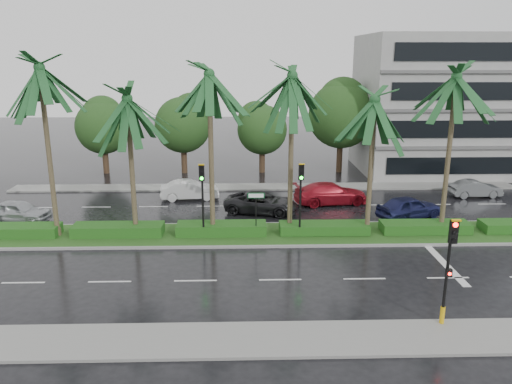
{
  "coord_description": "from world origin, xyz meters",
  "views": [
    {
      "loc": [
        -1.72,
        -26.54,
        10.22
      ],
      "look_at": [
        -0.97,
        1.5,
        2.52
      ],
      "focal_mm": 35.0,
      "sensor_mm": 36.0,
      "label": 1
    }
  ],
  "objects_px": {
    "signal_median_left": "(202,190)",
    "car_red": "(331,193)",
    "street_sign": "(256,204)",
    "car_grey": "(475,189)",
    "signal_near": "(449,268)",
    "car_blue": "(409,207)",
    "car_silver": "(18,211)",
    "car_darkgrey": "(261,203)",
    "car_white": "(190,190)"
  },
  "relations": [
    {
      "from": "signal_near",
      "to": "car_darkgrey",
      "type": "height_order",
      "value": "signal_near"
    },
    {
      "from": "car_white",
      "to": "car_blue",
      "type": "relative_size",
      "value": 0.97
    },
    {
      "from": "car_grey",
      "to": "car_white",
      "type": "bearing_deg",
      "value": 86.3
    },
    {
      "from": "car_darkgrey",
      "to": "car_blue",
      "type": "height_order",
      "value": "car_blue"
    },
    {
      "from": "street_sign",
      "to": "car_white",
      "type": "xyz_separation_m",
      "value": [
        -4.65,
        8.38,
        -1.43
      ]
    },
    {
      "from": "car_white",
      "to": "car_red",
      "type": "bearing_deg",
      "value": -104.26
    },
    {
      "from": "car_red",
      "to": "car_silver",
      "type": "bearing_deg",
      "value": 90.47
    },
    {
      "from": "car_silver",
      "to": "car_darkgrey",
      "type": "relative_size",
      "value": 0.82
    },
    {
      "from": "signal_near",
      "to": "car_darkgrey",
      "type": "relative_size",
      "value": 0.88
    },
    {
      "from": "street_sign",
      "to": "car_grey",
      "type": "bearing_deg",
      "value": 26.93
    },
    {
      "from": "signal_median_left",
      "to": "street_sign",
      "type": "distance_m",
      "value": 3.13
    },
    {
      "from": "car_red",
      "to": "car_white",
      "type": "bearing_deg",
      "value": 72.93
    },
    {
      "from": "car_white",
      "to": "car_grey",
      "type": "bearing_deg",
      "value": -96.07
    },
    {
      "from": "car_darkgrey",
      "to": "car_grey",
      "type": "xyz_separation_m",
      "value": [
        16.1,
        3.48,
        -0.06
      ]
    },
    {
      "from": "street_sign",
      "to": "car_silver",
      "type": "relative_size",
      "value": 0.64
    },
    {
      "from": "signal_near",
      "to": "car_silver",
      "type": "distance_m",
      "value": 25.82
    },
    {
      "from": "car_silver",
      "to": "car_white",
      "type": "bearing_deg",
      "value": -55.09
    },
    {
      "from": "street_sign",
      "to": "car_grey",
      "type": "xyz_separation_m",
      "value": [
        16.6,
        8.43,
        -1.5
      ]
    },
    {
      "from": "car_red",
      "to": "car_blue",
      "type": "height_order",
      "value": "car_red"
    },
    {
      "from": "car_white",
      "to": "car_blue",
      "type": "height_order",
      "value": "car_blue"
    },
    {
      "from": "street_sign",
      "to": "car_silver",
      "type": "xyz_separation_m",
      "value": [
        -15.0,
        3.52,
        -1.43
      ]
    },
    {
      "from": "street_sign",
      "to": "signal_near",
      "type": "bearing_deg",
      "value": -54.66
    },
    {
      "from": "signal_near",
      "to": "car_darkgrey",
      "type": "bearing_deg",
      "value": 113.68
    },
    {
      "from": "signal_median_left",
      "to": "car_darkgrey",
      "type": "height_order",
      "value": "signal_median_left"
    },
    {
      "from": "signal_near",
      "to": "car_blue",
      "type": "relative_size",
      "value": 1.0
    },
    {
      "from": "car_grey",
      "to": "street_sign",
      "type": "bearing_deg",
      "value": 113.09
    },
    {
      "from": "car_grey",
      "to": "signal_near",
      "type": "bearing_deg",
      "value": 148.48
    },
    {
      "from": "street_sign",
      "to": "car_grey",
      "type": "height_order",
      "value": "street_sign"
    },
    {
      "from": "street_sign",
      "to": "car_darkgrey",
      "type": "height_order",
      "value": "street_sign"
    },
    {
      "from": "car_silver",
      "to": "car_white",
      "type": "distance_m",
      "value": 11.44
    },
    {
      "from": "car_darkgrey",
      "to": "street_sign",
      "type": "bearing_deg",
      "value": -172.22
    },
    {
      "from": "signal_median_left",
      "to": "car_red",
      "type": "height_order",
      "value": "signal_median_left"
    },
    {
      "from": "car_silver",
      "to": "car_blue",
      "type": "distance_m",
      "value": 24.99
    },
    {
      "from": "signal_median_left",
      "to": "car_red",
      "type": "xyz_separation_m",
      "value": [
        8.49,
        7.13,
        -2.24
      ]
    },
    {
      "from": "signal_near",
      "to": "car_silver",
      "type": "bearing_deg",
      "value": 148.67
    },
    {
      "from": "signal_near",
      "to": "car_white",
      "type": "xyz_separation_m",
      "value": [
        -11.65,
        18.25,
        -1.81
      ]
    },
    {
      "from": "car_white",
      "to": "car_darkgrey",
      "type": "height_order",
      "value": "car_white"
    },
    {
      "from": "car_blue",
      "to": "car_silver",
      "type": "bearing_deg",
      "value": 67.73
    },
    {
      "from": "car_darkgrey",
      "to": "car_red",
      "type": "bearing_deg",
      "value": -54.71
    },
    {
      "from": "car_silver",
      "to": "car_blue",
      "type": "relative_size",
      "value": 0.93
    },
    {
      "from": "signal_near",
      "to": "car_red",
      "type": "relative_size",
      "value": 0.83
    },
    {
      "from": "car_white",
      "to": "car_darkgrey",
      "type": "bearing_deg",
      "value": -129.85
    },
    {
      "from": "car_darkgrey",
      "to": "car_red",
      "type": "distance_m",
      "value": 5.37
    },
    {
      "from": "car_blue",
      "to": "car_grey",
      "type": "xyz_separation_m",
      "value": [
        6.61,
        4.91,
        -0.11
      ]
    },
    {
      "from": "car_red",
      "to": "car_blue",
      "type": "bearing_deg",
      "value": -136.29
    },
    {
      "from": "signal_near",
      "to": "street_sign",
      "type": "distance_m",
      "value": 12.11
    },
    {
      "from": "street_sign",
      "to": "car_grey",
      "type": "relative_size",
      "value": 0.68
    },
    {
      "from": "car_darkgrey",
      "to": "car_red",
      "type": "xyz_separation_m",
      "value": [
        4.99,
        1.99,
        0.07
      ]
    },
    {
      "from": "car_silver",
      "to": "car_blue",
      "type": "height_order",
      "value": "car_blue"
    },
    {
      "from": "street_sign",
      "to": "car_blue",
      "type": "xyz_separation_m",
      "value": [
        9.99,
        3.52,
        -1.38
      ]
    }
  ]
}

